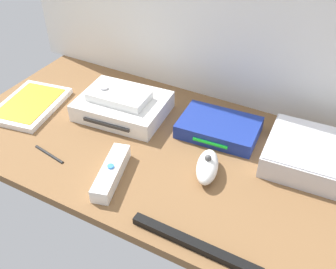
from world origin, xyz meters
TOP-DOWN VIEW (x-y plane):
  - ground_plane at (0.00, 0.00)cm, footprint 100.00×48.00cm
  - game_console at (-16.21, 6.60)cm, footprint 22.41×17.97cm
  - mini_computer at (28.09, 9.66)cm, footprint 18.00×18.00cm
  - game_case at (-38.56, -2.32)cm, footprint 16.62×21.03cm
  - network_router at (7.77, 10.40)cm, footprint 18.81×13.29cm
  - remote_wand at (-5.72, -13.55)cm, footprint 7.47×15.22cm
  - remote_nunchuk at (10.89, -3.28)cm, footprint 7.10×10.84cm
  - remote_classic_pad at (-16.69, 5.99)cm, footprint 14.89×8.92cm
  - sensor_bar at (16.36, -20.75)cm, footprint 24.02×2.04cm
  - stylus_pen at (-21.91, -14.17)cm, footprint 8.99×2.19cm

SIDE VIEW (x-z plane):
  - ground_plane at x=0.00cm, z-range -2.00..0.00cm
  - stylus_pen at x=-21.91cm, z-range 0.00..0.70cm
  - sensor_bar at x=16.36cm, z-range 0.00..1.40cm
  - game_case at x=-38.56cm, z-range -0.02..1.54cm
  - remote_wand at x=-5.72cm, z-range -0.19..3.21cm
  - network_router at x=7.77cm, z-range 0.00..3.40cm
  - remote_nunchuk at x=10.89cm, z-range -0.51..4.59cm
  - game_console at x=-16.21cm, z-range 0.00..4.40cm
  - mini_computer at x=28.09cm, z-range -0.01..5.29cm
  - remote_classic_pad at x=-16.69cm, z-range 4.21..6.61cm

